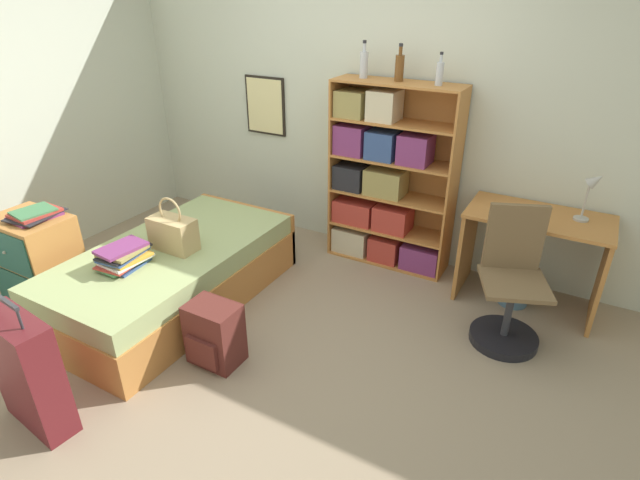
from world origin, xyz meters
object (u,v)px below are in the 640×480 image
(bottle_clear, at_px, (440,73))
(desk_chair, at_px, (509,300))
(magazine_pile_on_dresser, at_px, (35,214))
(bottle_green, at_px, (364,64))
(dresser, at_px, (39,260))
(bed, at_px, (175,273))
(handbag, at_px, (173,233))
(waste_bin, at_px, (514,289))
(book_stack_on_bed, at_px, (124,256))
(bottle_brown, at_px, (400,67))
(bookcase, at_px, (382,184))
(desk, at_px, (534,245))
(backpack, at_px, (214,334))
(suitcase, at_px, (28,372))
(desk_lamp, at_px, (593,188))

(bottle_clear, relative_size, desk_chair, 0.25)
(magazine_pile_on_dresser, distance_m, bottle_green, 2.73)
(dresser, relative_size, bottle_green, 2.49)
(bed, xyz_separation_m, bottle_green, (0.88, 1.43, 1.44))
(handbag, height_order, waste_bin, handbag)
(handbag, distance_m, waste_bin, 2.64)
(bed, relative_size, book_stack_on_bed, 5.10)
(bottle_brown, bearing_deg, book_stack_on_bed, -124.73)
(bottle_green, height_order, bottle_brown, bottle_green)
(dresser, xyz_separation_m, magazine_pile_on_dresser, (0.06, 0.04, 0.38))
(desk_chair, bearing_deg, bookcase, 152.69)
(bed, xyz_separation_m, dresser, (-0.91, -0.50, 0.12))
(waste_bin, bearing_deg, desk, 41.14)
(desk, height_order, backpack, desk)
(bed, height_order, suitcase, suitcase)
(handbag, bearing_deg, book_stack_on_bed, -108.90)
(desk, distance_m, backpack, 2.40)
(magazine_pile_on_dresser, distance_m, desk_lamp, 3.97)
(bed, xyz_separation_m, suitcase, (0.21, -1.31, 0.12))
(book_stack_on_bed, relative_size, magazine_pile_on_dresser, 0.98)
(bottle_green, distance_m, waste_bin, 2.13)
(dresser, xyz_separation_m, backpack, (1.65, 0.08, -0.14))
(desk_lamp, height_order, desk_chair, desk_lamp)
(bookcase, distance_m, desk_lamp, 1.59)
(bookcase, bearing_deg, handbag, -126.40)
(bottle_brown, height_order, waste_bin, bottle_brown)
(suitcase, xyz_separation_m, magazine_pile_on_dresser, (-1.06, 0.85, 0.38))
(bottle_clear, bearing_deg, desk, -6.63)
(suitcase, distance_m, desk, 3.40)
(desk_lamp, bearing_deg, bottle_clear, 177.64)
(backpack, bearing_deg, bottle_clear, 67.18)
(dresser, relative_size, bookcase, 0.45)
(magazine_pile_on_dresser, height_order, desk, magazine_pile_on_dresser)
(bottle_green, xyz_separation_m, bottle_brown, (0.30, -0.01, -0.00))
(book_stack_on_bed, height_order, magazine_pile_on_dresser, magazine_pile_on_dresser)
(bottle_green, distance_m, bottle_clear, 0.63)
(desk, distance_m, desk_lamp, 0.57)
(desk, relative_size, waste_bin, 4.11)
(handbag, xyz_separation_m, desk_lamp, (2.61, 1.37, 0.39))
(bed, xyz_separation_m, bookcase, (1.10, 1.41, 0.48))
(dresser, bearing_deg, desk_chair, 21.37)
(book_stack_on_bed, distance_m, suitcase, 0.99)
(bed, height_order, magazine_pile_on_dresser, magazine_pile_on_dresser)
(bookcase, relative_size, backpack, 3.66)
(bookcase, bearing_deg, bed, -128.09)
(handbag, height_order, desk, handbag)
(magazine_pile_on_dresser, xyz_separation_m, desk, (3.24, 1.77, -0.23))
(magazine_pile_on_dresser, height_order, bottle_brown, bottle_brown)
(handbag, distance_m, bottle_brown, 2.12)
(desk_lamp, xyz_separation_m, waste_bin, (-0.35, -0.11, -0.87))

